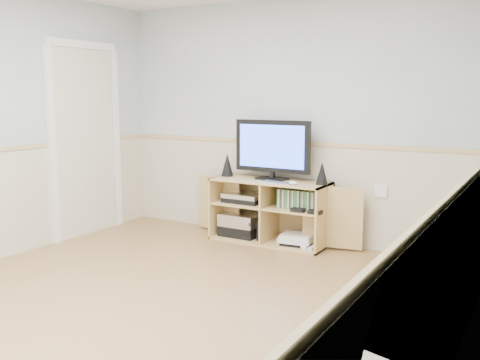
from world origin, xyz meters
name	(u,v)px	position (x,y,z in m)	size (l,w,h in m)	color
room	(153,137)	(-0.06, 0.12, 1.22)	(4.04, 4.54, 2.54)	tan
media_cabinet	(272,210)	(-0.08, 2.04, 0.33)	(1.92, 0.46, 0.65)	tan
monitor	(272,148)	(-0.08, 2.04, 0.98)	(0.83, 0.18, 0.61)	black
speaker_left	(227,165)	(-0.61, 2.01, 0.77)	(0.13, 0.13, 0.25)	black
speaker_right	(322,173)	(0.48, 2.01, 0.76)	(0.12, 0.12, 0.22)	black
keyboard	(275,183)	(0.04, 1.85, 0.66)	(0.30, 0.12, 0.01)	silver
mouse	(293,183)	(0.24, 1.85, 0.67)	(0.10, 0.06, 0.04)	white
av_components	(242,218)	(-0.41, 1.99, 0.22)	(0.50, 0.30, 0.47)	black
game_consoles	(296,239)	(0.23, 1.98, 0.07)	(0.46, 0.30, 0.11)	white
game_cases	(298,199)	(0.24, 1.97, 0.48)	(0.40, 0.14, 0.19)	#3F8C3F
wall_outlet	(381,191)	(1.00, 2.23, 0.60)	(0.12, 0.03, 0.12)	white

